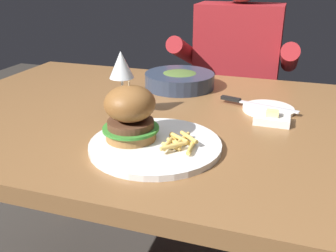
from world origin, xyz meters
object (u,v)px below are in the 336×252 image
table_knife (251,103)px  soup_bowl (180,80)px  burger_sandwich (130,113)px  wine_glass (121,68)px  main_plate (155,145)px  bread_plate (268,109)px  diner_person (234,98)px  butter_dish (272,119)px

table_knife → soup_bowl: size_ratio=0.97×
burger_sandwich → wine_glass: (-0.09, 0.16, 0.06)m
main_plate → soup_bowl: (-0.08, 0.47, 0.02)m
bread_plate → diner_person: bearing=106.1°
burger_sandwich → bread_plate: burger_sandwich is taller
bread_plate → main_plate: bearing=-124.5°
burger_sandwich → table_knife: burger_sandwich is taller
diner_person → butter_dish: bearing=-74.7°
butter_dish → diner_person: diner_person is taller
burger_sandwich → bread_plate: (0.28, 0.32, -0.07)m
main_plate → butter_dish: (0.24, 0.23, 0.00)m
main_plate → table_knife: bearing=62.9°
bread_plate → wine_glass: bearing=-157.1°
burger_sandwich → diner_person: diner_person is taller
burger_sandwich → wine_glass: wine_glass is taller
main_plate → diner_person: size_ratio=0.25×
diner_person → wine_glass: bearing=-104.2°
bread_plate → soup_bowl: size_ratio=0.62×
main_plate → bread_plate: (0.22, 0.32, -0.00)m
main_plate → bread_plate: size_ratio=2.06×
main_plate → wine_glass: size_ratio=1.67×
bread_plate → soup_bowl: 0.34m
wine_glass → diner_person: (0.20, 0.78, -0.31)m
table_knife → main_plate: bearing=-117.1°
bread_plate → table_knife: 0.05m
butter_dish → burger_sandwich: bearing=-142.5°
bread_plate → butter_dish: size_ratio=1.58×
wine_glass → table_knife: size_ratio=0.78×
wine_glass → soup_bowl: bearing=76.7°
burger_sandwich → diner_person: bearing=83.7°
butter_dish → diner_person: bearing=105.3°
main_plate → wine_glass: 0.26m
butter_dish → bread_plate: bearing=99.4°
burger_sandwich → wine_glass: bearing=119.8°
main_plate → table_knife: 0.38m
soup_bowl → diner_person: size_ratio=0.20×
bread_plate → soup_bowl: soup_bowl is taller
main_plate → butter_dish: 0.33m
table_knife → soup_bowl: bearing=153.0°
burger_sandwich → wine_glass: size_ratio=0.76×
burger_sandwich → butter_dish: bearing=37.5°
soup_bowl → diner_person: bearing=75.2°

